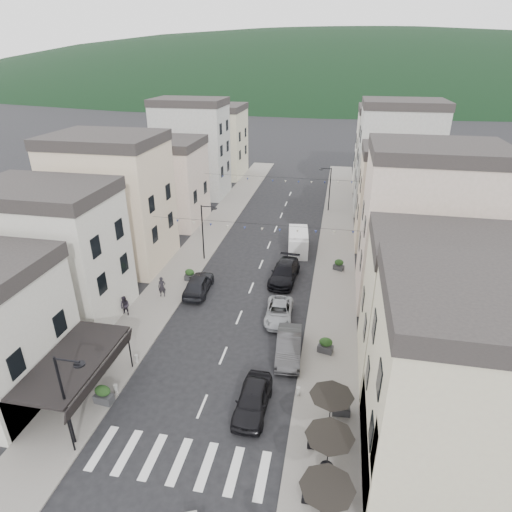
{
  "coord_description": "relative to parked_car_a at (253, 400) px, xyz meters",
  "views": [
    {
      "loc": [
        7.05,
        -12.8,
        19.64
      ],
      "look_at": [
        0.52,
        20.62,
        3.5
      ],
      "focal_mm": 30.0,
      "sensor_mm": 36.0,
      "label": 1
    }
  ],
  "objects": [
    {
      "name": "ground",
      "position": [
        -3.11,
        -6.35,
        -0.8
      ],
      "size": [
        700.0,
        700.0,
        0.0
      ],
      "primitive_type": "plane",
      "color": "black",
      "rests_on": "ground"
    },
    {
      "name": "sidewalk_left",
      "position": [
        -10.61,
        25.65,
        -0.74
      ],
      "size": [
        4.0,
        76.0,
        0.12
      ],
      "primitive_type": "cube",
      "color": "slate",
      "rests_on": "ground"
    },
    {
      "name": "sidewalk_right",
      "position": [
        4.39,
        25.65,
        -0.74
      ],
      "size": [
        4.0,
        76.0,
        0.12
      ],
      "primitive_type": "cube",
      "color": "slate",
      "rests_on": "ground"
    },
    {
      "name": "hill_backdrop",
      "position": [
        -3.11,
        293.65,
        -0.8
      ],
      "size": [
        640.0,
        360.0,
        70.0
      ],
      "primitive_type": "ellipsoid",
      "color": "black",
      "rests_on": "ground"
    },
    {
      "name": "bistro_building",
      "position": [
        11.39,
        -2.35,
        4.2
      ],
      "size": [
        10.0,
        8.0,
        10.0
      ],
      "primitive_type": "cube",
      "color": "#C2B79A",
      "rests_on": "ground"
    },
    {
      "name": "boutique_awning",
      "position": [
        -10.36,
        -1.35,
        2.32
      ],
      "size": [
        3.77,
        7.5,
        3.28
      ],
      "color": "black",
      "rests_on": "ground"
    },
    {
      "name": "buildings_row_left",
      "position": [
        -17.61,
        31.41,
        5.33
      ],
      "size": [
        10.2,
        54.16,
        14.0
      ],
      "color": "beige",
      "rests_on": "ground"
    },
    {
      "name": "buildings_row_right",
      "position": [
        11.39,
        30.25,
        5.52
      ],
      "size": [
        10.2,
        54.16,
        14.5
      ],
      "color": "#C2B79A",
      "rests_on": "ground"
    },
    {
      "name": "cafe_terrace",
      "position": [
        4.59,
        -3.55,
        1.56
      ],
      "size": [
        2.5,
        8.1,
        2.53
      ],
      "color": "black",
      "rests_on": "ground"
    },
    {
      "name": "streetlamp_left_near",
      "position": [
        -8.93,
        -4.35,
        2.9
      ],
      "size": [
        1.7,
        0.56,
        6.0
      ],
      "color": "black",
      "rests_on": "ground"
    },
    {
      "name": "streetlamp_left_far",
      "position": [
        -8.93,
        19.65,
        2.9
      ],
      "size": [
        1.7,
        0.56,
        6.0
      ],
      "color": "black",
      "rests_on": "ground"
    },
    {
      "name": "streetlamp_right_far",
      "position": [
        2.71,
        37.65,
        2.9
      ],
      "size": [
        1.7,
        0.56,
        6.0
      ],
      "color": "black",
      "rests_on": "ground"
    },
    {
      "name": "bollards",
      "position": [
        -3.11,
        -0.85,
        -0.38
      ],
      "size": [
        11.66,
        10.26,
        0.6
      ],
      "color": "gray",
      "rests_on": "ground"
    },
    {
      "name": "bunting_near",
      "position": [
        -3.11,
        15.65,
        4.86
      ],
      "size": [
        19.0,
        0.28,
        0.62
      ],
      "color": "black",
      "rests_on": "ground"
    },
    {
      "name": "bunting_far",
      "position": [
        -3.11,
        31.65,
        4.86
      ],
      "size": [
        19.0,
        0.28,
        0.62
      ],
      "color": "black",
      "rests_on": "ground"
    },
    {
      "name": "parked_car_a",
      "position": [
        0.0,
        0.0,
        0.0
      ],
      "size": [
        1.96,
        4.7,
        1.59
      ],
      "primitive_type": "imported",
      "rotation": [
        0.0,
        0.0,
        -0.02
      ],
      "color": "black",
      "rests_on": "ground"
    },
    {
      "name": "parked_car_b",
      "position": [
        1.49,
        5.54,
        0.02
      ],
      "size": [
        2.1,
        5.05,
        1.62
      ],
      "primitive_type": "imported",
      "rotation": [
        0.0,
        0.0,
        0.08
      ],
      "color": "#353437",
      "rests_on": "ground"
    },
    {
      "name": "parked_car_c",
      "position": [
        0.13,
        10.1,
        -0.15
      ],
      "size": [
        2.44,
        4.8,
        1.3
      ],
      "primitive_type": "imported",
      "rotation": [
        0.0,
        0.0,
        0.06
      ],
      "color": "#96999E",
      "rests_on": "ground"
    },
    {
      "name": "parked_car_d",
      "position": [
        -0.31,
        16.78,
        0.03
      ],
      "size": [
        2.73,
        5.85,
        1.65
      ],
      "primitive_type": "imported",
      "rotation": [
        0.0,
        0.0,
        -0.07
      ],
      "color": "black",
      "rests_on": "ground"
    },
    {
      "name": "parked_car_e",
      "position": [
        -7.64,
        12.98,
        0.05
      ],
      "size": [
        2.26,
        5.07,
        1.69
      ],
      "primitive_type": "imported",
      "rotation": [
        0.0,
        0.0,
        3.19
      ],
      "color": "black",
      "rests_on": "ground"
    },
    {
      "name": "delivery_van",
      "position": [
        0.25,
        23.65,
        0.42
      ],
      "size": [
        2.62,
        5.36,
        2.48
      ],
      "rotation": [
        0.0,
        0.0,
        0.11
      ],
      "color": "silver",
      "rests_on": "ground"
    },
    {
      "name": "pedestrian_a",
      "position": [
        -10.51,
        11.52,
        0.25
      ],
      "size": [
        0.76,
        0.58,
        1.86
      ],
      "primitive_type": "imported",
      "rotation": [
        0.0,
        0.0,
        0.21
      ],
      "color": "black",
      "rests_on": "sidewalk_left"
    },
    {
      "name": "pedestrian_b",
      "position": [
        -12.31,
        8.07,
        0.18
      ],
      "size": [
        0.9,
        0.74,
        1.71
      ],
      "primitive_type": "imported",
      "rotation": [
        0.0,
        0.0,
        -0.12
      ],
      "color": "black",
      "rests_on": "sidewalk_left"
    },
    {
      "name": "planter_la",
      "position": [
        -9.11,
        -1.28,
        -0.06
      ],
      "size": [
        1.2,
        0.75,
        1.28
      ],
      "rotation": [
        0.0,
        0.0,
        -0.11
      ],
      "color": "#303133",
      "rests_on": "sidewalk_left"
    },
    {
      "name": "planter_lb",
      "position": [
        -9.11,
        14.87,
        -0.12
      ],
      "size": [
        1.08,
        0.69,
        1.13
      ],
      "rotation": [
        0.0,
        0.0,
        0.13
      ],
      "color": "#2B2B2D",
      "rests_on": "sidewalk_left"
    },
    {
      "name": "planter_ra",
      "position": [
        5.26,
        0.58,
        -0.11
      ],
      "size": [
        1.08,
        0.66,
        1.17
      ],
      "rotation": [
        0.0,
        0.0,
        0.08
      ],
      "color": "#2C2C2E",
      "rests_on": "sidewalk_right"
    },
    {
      "name": "planter_rb",
      "position": [
        4.06,
        6.33,
        -0.09
      ],
      "size": [
        1.19,
        0.84,
        1.21
      ],
      "rotation": [
        0.0,
        0.0,
        -0.25
      ],
      "color": "#2F2E31",
      "rests_on": "sidewalk_right"
    },
    {
      "name": "planter_rc",
      "position": [
        4.74,
        19.73,
        -0.13
      ],
      "size": [
        1.15,
        0.93,
        1.13
      ],
      "rotation": [
        0.0,
        0.0,
        -0.43
      ],
      "color": "#2F2F31",
      "rests_on": "sidewalk_right"
    }
  ]
}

